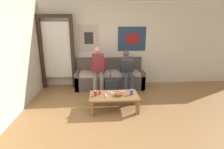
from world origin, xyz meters
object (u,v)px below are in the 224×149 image
at_px(pillar_candle, 100,92).
at_px(game_controller_near_left, 111,93).
at_px(person_seated_teen, 127,70).
at_px(drink_can_red, 95,93).
at_px(game_controller_near_right, 122,91).
at_px(backpack, 111,89).
at_px(game_controller_far_center, 106,95).
at_px(person_seated_adult, 98,68).
at_px(couch, 110,78).
at_px(coffee_table, 114,97).
at_px(ceramic_bowl, 119,94).
at_px(drink_can_blue, 132,92).

height_order(pillar_candle, game_controller_near_left, pillar_candle).
relative_size(person_seated_teen, pillar_candle, 11.73).
height_order(drink_can_red, game_controller_near_right, drink_can_red).
distance_m(backpack, game_controller_far_center, 0.77).
bearing_deg(person_seated_teen, person_seated_adult, -179.20).
bearing_deg(person_seated_adult, person_seated_teen, 0.80).
height_order(person_seated_teen, pillar_candle, person_seated_teen).
bearing_deg(backpack, couch, 89.64).
distance_m(coffee_table, backpack, 0.70).
relative_size(coffee_table, backpack, 2.31).
relative_size(couch, drink_can_red, 16.43).
distance_m(person_seated_adult, drink_can_red, 1.20).
xyz_separation_m(person_seated_teen, ceramic_bowl, (-0.37, -1.18, -0.25)).
distance_m(ceramic_bowl, game_controller_far_center, 0.29).
bearing_deg(game_controller_far_center, game_controller_near_right, 29.33).
bearing_deg(person_seated_teen, ceramic_bowl, -107.18).
height_order(person_seated_teen, drink_can_blue, person_seated_teen).
xyz_separation_m(backpack, game_controller_near_right, (0.21, -0.53, 0.13)).
xyz_separation_m(backpack, drink_can_red, (-0.40, -0.73, 0.18)).
bearing_deg(person_seated_teen, coffee_table, -112.44).
relative_size(person_seated_teen, drink_can_red, 9.24).
bearing_deg(coffee_table, person_seated_teen, 67.56).
distance_m(person_seated_teen, game_controller_near_right, 1.04).
relative_size(backpack, game_controller_near_left, 3.62).
bearing_deg(game_controller_far_center, ceramic_bowl, 0.68).
bearing_deg(person_seated_adult, pillar_candle, -88.30).
bearing_deg(person_seated_adult, couch, 46.60).
bearing_deg(couch, backpack, -90.36).
xyz_separation_m(couch, backpack, (-0.00, -0.79, -0.08)).
distance_m(couch, pillar_candle, 1.46).
distance_m(couch, game_controller_near_right, 1.34).
relative_size(couch, game_controller_far_center, 14.11).
relative_size(person_seated_teen, game_controller_near_left, 8.84).
height_order(drink_can_blue, game_controller_far_center, drink_can_blue).
relative_size(drink_can_blue, game_controller_near_right, 0.84).
bearing_deg(game_controller_near_left, pillar_candle, -170.14).
bearing_deg(person_seated_teen, game_controller_near_right, -105.59).
bearing_deg(person_seated_adult, game_controller_near_left, -74.05).
height_order(person_seated_adult, pillar_candle, person_seated_adult).
bearing_deg(person_seated_adult, game_controller_far_center, -81.90).
bearing_deg(drink_can_red, person_seated_teen, 52.98).
relative_size(coffee_table, pillar_candle, 11.13).
xyz_separation_m(person_seated_adult, drink_can_blue, (0.74, -1.15, -0.30)).
xyz_separation_m(person_seated_teen, drink_can_red, (-0.88, -1.17, -0.22)).
bearing_deg(coffee_table, backpack, 91.05).
bearing_deg(game_controller_near_left, couch, 88.00).
distance_m(pillar_candle, drink_can_red, 0.14).
xyz_separation_m(couch, ceramic_bowl, (0.11, -1.53, 0.08)).
height_order(drink_can_red, game_controller_near_left, drink_can_red).
height_order(drink_can_blue, game_controller_near_left, drink_can_blue).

